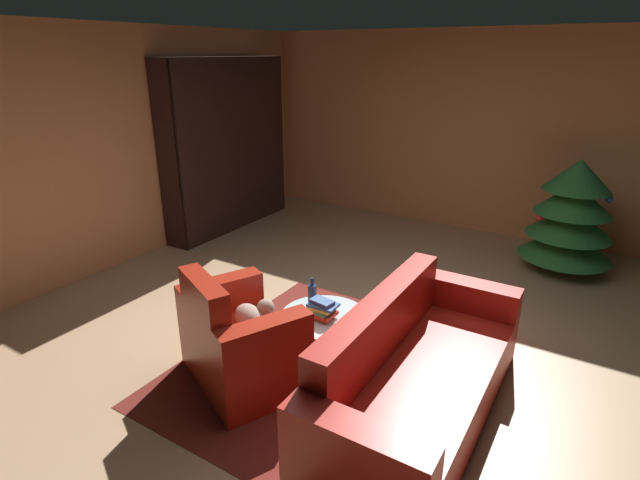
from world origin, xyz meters
The scene contains 11 objects.
ground_plane centered at (0.00, 0.00, 0.00)m, with size 8.13×8.13×0.00m, color tan.
wall_back centered at (0.00, 3.42, 1.31)m, with size 6.40×0.06×2.62m, color #D28653.
wall_left centered at (-3.17, 0.00, 1.31)m, with size 0.06×6.89×2.62m, color #D28653.
area_rug centered at (0.03, -0.47, 0.00)m, with size 2.20×2.35×0.01m, color maroon.
bookshelf_unit centered at (-2.92, 1.89, 1.11)m, with size 0.36×2.09×2.26m.
armchair_red centered at (-0.51, -0.91, 0.32)m, with size 1.13×1.00×0.89m.
couch_red centered at (0.73, -0.58, 0.28)m, with size 0.82×2.08×0.82m.
coffee_table centered at (-0.06, -0.45, 0.41)m, with size 0.67×0.67×0.46m.
book_stack_on_table centered at (-0.06, -0.48, 0.53)m, with size 0.22×0.18×0.15m.
bottle_on_table centered at (-0.22, -0.36, 0.55)m, with size 0.07×0.07×0.24m.
decorated_tree centered at (1.28, 2.58, 0.64)m, with size 0.99×0.99×1.26m.
Camera 1 is at (1.62, -3.24, 2.32)m, focal length 27.57 mm.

